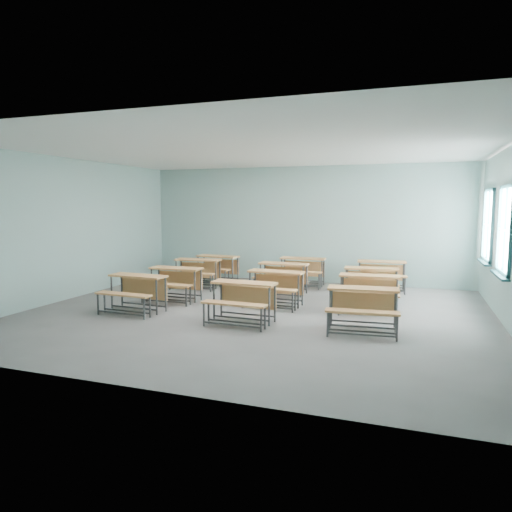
# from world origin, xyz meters

# --- Properties ---
(room) EXTENTS (9.04, 8.04, 3.24)m
(room) POSITION_xyz_m (0.08, 0.03, 1.60)
(room) COLOR slate
(room) RESTS_ON ground
(desk_unit_r0c0) EXTENTS (1.23, 0.86, 0.74)m
(desk_unit_r0c0) POSITION_xyz_m (-2.31, -0.72, 0.50)
(desk_unit_r0c0) COLOR #C18045
(desk_unit_r0c0) RESTS_ON ground
(desk_unit_r0c1) EXTENTS (1.21, 0.83, 0.74)m
(desk_unit_r0c1) POSITION_xyz_m (0.01, -0.80, 0.50)
(desk_unit_r0c1) COLOR #C18045
(desk_unit_r0c1) RESTS_ON ground
(desk_unit_r0c2) EXTENTS (1.25, 0.90, 0.74)m
(desk_unit_r0c2) POSITION_xyz_m (2.15, -0.68, 0.50)
(desk_unit_r0c2) COLOR #C18045
(desk_unit_r0c2) RESTS_ON ground
(desk_unit_r1c0) EXTENTS (1.19, 0.80, 0.74)m
(desk_unit_r1c0) POSITION_xyz_m (-2.12, 0.50, 0.50)
(desk_unit_r1c0) COLOR #C18045
(desk_unit_r1c0) RESTS_ON ground
(desk_unit_r1c1) EXTENTS (1.22, 0.84, 0.74)m
(desk_unit_r1c1) POSITION_xyz_m (0.16, 0.73, 0.50)
(desk_unit_r1c1) COLOR #C18045
(desk_unit_r1c1) RESTS_ON ground
(desk_unit_r1c2) EXTENTS (1.22, 0.85, 0.74)m
(desk_unit_r1c2) POSITION_xyz_m (2.11, 0.82, 0.50)
(desk_unit_r1c2) COLOR #C18045
(desk_unit_r1c2) RESTS_ON ground
(desk_unit_r2c0) EXTENTS (1.25, 0.89, 0.74)m
(desk_unit_r2c0) POSITION_xyz_m (-2.36, 2.11, 0.50)
(desk_unit_r2c0) COLOR #C18045
(desk_unit_r2c0) RESTS_ON ground
(desk_unit_r2c1) EXTENTS (1.22, 0.84, 0.74)m
(desk_unit_r2c1) POSITION_xyz_m (-0.05, 2.06, 0.50)
(desk_unit_r2c1) COLOR #C18045
(desk_unit_r2c1) RESTS_ON ground
(desk_unit_r2c2) EXTENTS (1.24, 0.88, 0.74)m
(desk_unit_r2c2) POSITION_xyz_m (2.06, 1.92, 0.50)
(desk_unit_r2c2) COLOR #C18045
(desk_unit_r2c2) RESTS_ON ground
(desk_unit_r3c0) EXTENTS (1.26, 0.91, 0.74)m
(desk_unit_r3c0) POSITION_xyz_m (-2.21, 3.01, 0.50)
(desk_unit_r3c0) COLOR #C18045
(desk_unit_r3c0) RESTS_ON ground
(desk_unit_r3c1) EXTENTS (1.19, 0.81, 0.74)m
(desk_unit_r3c1) POSITION_xyz_m (0.15, 3.29, 0.50)
(desk_unit_r3c1) COLOR #C18045
(desk_unit_r3c1) RESTS_ON ground
(desk_unit_r3c2) EXTENTS (1.25, 0.90, 0.74)m
(desk_unit_r3c2) POSITION_xyz_m (2.19, 3.29, 0.50)
(desk_unit_r3c2) COLOR #C18045
(desk_unit_r3c2) RESTS_ON ground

